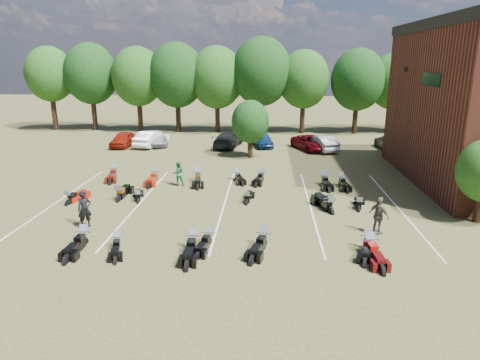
# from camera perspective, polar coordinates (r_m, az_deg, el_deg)

# --- Properties ---
(ground) EXTENTS (160.00, 160.00, 0.00)m
(ground) POSITION_cam_1_polar(r_m,az_deg,el_deg) (22.26, 4.88, -5.88)
(ground) COLOR brown
(ground) RESTS_ON ground
(car_0) EXTENTS (1.81, 4.23, 1.42)m
(car_0) POSITION_cam_1_polar(r_m,az_deg,el_deg) (43.13, -15.29, 5.26)
(car_0) COLOR maroon
(car_0) RESTS_ON ground
(car_1) EXTENTS (2.68, 4.89, 1.53)m
(car_1) POSITION_cam_1_polar(r_m,az_deg,el_deg) (42.62, -11.72, 5.44)
(car_1) COLOR silver
(car_1) RESTS_ON ground
(car_2) EXTENTS (3.77, 5.47, 1.39)m
(car_2) POSITION_cam_1_polar(r_m,az_deg,el_deg) (43.18, -11.33, 5.50)
(car_2) COLOR #909398
(car_2) RESTS_ON ground
(car_3) EXTENTS (2.89, 5.28, 1.45)m
(car_3) POSITION_cam_1_polar(r_m,az_deg,el_deg) (41.37, -1.58, 5.40)
(car_3) COLOR black
(car_3) RESTS_ON ground
(car_4) EXTENTS (2.33, 4.21, 1.35)m
(car_4) POSITION_cam_1_polar(r_m,az_deg,el_deg) (41.65, 3.07, 5.39)
(car_4) COLOR navy
(car_4) RESTS_ON ground
(car_5) EXTENTS (2.92, 4.60, 1.43)m
(car_5) POSITION_cam_1_polar(r_m,az_deg,el_deg) (40.39, 10.83, 4.85)
(car_5) COLOR beige
(car_5) RESTS_ON ground
(car_6) EXTENTS (3.88, 5.24, 1.32)m
(car_6) POSITION_cam_1_polar(r_m,az_deg,el_deg) (40.66, 9.40, 4.92)
(car_6) COLOR #62050D
(car_6) RESTS_ON ground
(car_7) EXTENTS (2.32, 5.26, 1.50)m
(car_7) POSITION_cam_1_polar(r_m,az_deg,el_deg) (42.52, 19.55, 4.81)
(car_7) COLOR #39393E
(car_7) RESTS_ON ground
(person_black) EXTENTS (0.82, 0.76, 1.88)m
(person_black) POSITION_cam_1_polar(r_m,az_deg,el_deg) (22.88, -20.02, -3.70)
(person_black) COLOR black
(person_black) RESTS_ON ground
(person_green) EXTENTS (0.94, 0.83, 1.64)m
(person_green) POSITION_cam_1_polar(r_m,az_deg,el_deg) (28.92, -8.25, 0.86)
(person_green) COLOR #286D3B
(person_green) RESTS_ON ground
(person_grey) EXTENTS (1.06, 1.14, 1.87)m
(person_grey) POSITION_cam_1_polar(r_m,az_deg,el_deg) (21.73, 18.03, -4.54)
(person_grey) COLOR #4F4C44
(person_grey) RESTS_ON ground
(motorcycle_0) EXTENTS (1.14, 2.09, 1.11)m
(motorcycle_0) POSITION_cam_1_polar(r_m,az_deg,el_deg) (20.25, -15.98, -8.75)
(motorcycle_0) COLOR black
(motorcycle_0) RESTS_ON ground
(motorcycle_1) EXTENTS (0.78, 2.43, 1.35)m
(motorcycle_1) POSITION_cam_1_polar(r_m,az_deg,el_deg) (21.05, -20.05, -8.16)
(motorcycle_1) COLOR black
(motorcycle_1) RESTS_ON ground
(motorcycle_2) EXTENTS (0.89, 2.52, 1.39)m
(motorcycle_2) POSITION_cam_1_polar(r_m,az_deg,el_deg) (19.46, -6.31, -9.24)
(motorcycle_2) COLOR black
(motorcycle_2) RESTS_ON ground
(motorcycle_3) EXTENTS (1.39, 2.54, 1.35)m
(motorcycle_3) POSITION_cam_1_polar(r_m,az_deg,el_deg) (19.68, 3.16, -8.87)
(motorcycle_3) COLOR black
(motorcycle_3) RESTS_ON ground
(motorcycle_4) EXTENTS (1.05, 2.24, 1.20)m
(motorcycle_4) POSITION_cam_1_polar(r_m,az_deg,el_deg) (19.91, -4.20, -8.58)
(motorcycle_4) COLOR black
(motorcycle_4) RESTS_ON ground
(motorcycle_5) EXTENTS (1.32, 2.41, 1.28)m
(motorcycle_5) POSITION_cam_1_polar(r_m,az_deg,el_deg) (20.23, 16.56, -8.83)
(motorcycle_5) COLOR black
(motorcycle_5) RESTS_ON ground
(motorcycle_6) EXTENTS (0.90, 2.47, 1.36)m
(motorcycle_6) POSITION_cam_1_polar(r_m,az_deg,el_deg) (19.80, 16.88, -9.41)
(motorcycle_6) COLOR #480A0A
(motorcycle_6) RESTS_ON ground
(motorcycle_7) EXTENTS (1.20, 2.34, 1.25)m
(motorcycle_7) POSITION_cam_1_polar(r_m,az_deg,el_deg) (27.01, -21.82, -3.05)
(motorcycle_7) COLOR #9C160B
(motorcycle_7) RESTS_ON ground
(motorcycle_8) EXTENTS (0.81, 2.53, 1.41)m
(motorcycle_8) POSITION_cam_1_polar(r_m,az_deg,el_deg) (26.73, -15.79, -2.68)
(motorcycle_8) COLOR black
(motorcycle_8) RESTS_ON ground
(motorcycle_9) EXTENTS (1.14, 2.10, 1.12)m
(motorcycle_9) POSITION_cam_1_polar(r_m,az_deg,el_deg) (26.13, -13.42, -2.94)
(motorcycle_9) COLOR black
(motorcycle_9) RESTS_ON ground
(motorcycle_10) EXTENTS (0.83, 2.05, 1.12)m
(motorcycle_10) POSITION_cam_1_polar(r_m,az_deg,el_deg) (25.15, 0.94, -3.23)
(motorcycle_10) COLOR black
(motorcycle_10) RESTS_ON ground
(motorcycle_11) EXTENTS (1.47, 2.43, 1.29)m
(motorcycle_11) POSITION_cam_1_polar(r_m,az_deg,el_deg) (24.94, 11.79, -3.75)
(motorcycle_11) COLOR black
(motorcycle_11) RESTS_ON ground
(motorcycle_12) EXTENTS (1.09, 2.16, 1.15)m
(motorcycle_12) POSITION_cam_1_polar(r_m,az_deg,el_deg) (24.98, 15.56, -3.97)
(motorcycle_12) COLOR black
(motorcycle_12) RESTS_ON ground
(motorcycle_13) EXTENTS (1.58, 2.64, 1.40)m
(motorcycle_13) POSITION_cam_1_polar(r_m,az_deg,el_deg) (24.24, 11.93, -4.33)
(motorcycle_13) COLOR black
(motorcycle_13) RESTS_ON ground
(motorcycle_14) EXTENTS (1.20, 2.60, 1.39)m
(motorcycle_14) POSITION_cam_1_polar(r_m,az_deg,el_deg) (32.13, -16.33, 0.37)
(motorcycle_14) COLOR #51100B
(motorcycle_14) RESTS_ON ground
(motorcycle_15) EXTENTS (0.79, 2.46, 1.37)m
(motorcycle_15) POSITION_cam_1_polar(r_m,az_deg,el_deg) (30.49, -11.16, -0.10)
(motorcycle_15) COLOR maroon
(motorcycle_15) RESTS_ON ground
(motorcycle_16) EXTENTS (1.25, 2.16, 1.15)m
(motorcycle_16) POSITION_cam_1_polar(r_m,az_deg,el_deg) (30.15, -0.41, 0.02)
(motorcycle_16) COLOR black
(motorcycle_16) RESTS_ON ground
(motorcycle_17) EXTENTS (1.17, 2.62, 1.41)m
(motorcycle_17) POSITION_cam_1_polar(r_m,az_deg,el_deg) (29.84, -5.59, -0.23)
(motorcycle_17) COLOR black
(motorcycle_17) RESTS_ON ground
(motorcycle_18) EXTENTS (1.20, 2.36, 1.26)m
(motorcycle_18) POSITION_cam_1_polar(r_m,az_deg,el_deg) (30.02, 2.95, -0.07)
(motorcycle_18) COLOR black
(motorcycle_18) RESTS_ON ground
(motorcycle_19) EXTENTS (0.93, 2.45, 1.34)m
(motorcycle_19) POSITION_cam_1_polar(r_m,az_deg,el_deg) (29.61, 11.04, -0.58)
(motorcycle_19) COLOR black
(motorcycle_19) RESTS_ON ground
(motorcycle_20) EXTENTS (0.93, 2.31, 1.26)m
(motorcycle_20) POSITION_cam_1_polar(r_m,az_deg,el_deg) (29.61, 13.24, -0.71)
(motorcycle_20) COLOR black
(motorcycle_20) RESTS_ON ground
(tree_line) EXTENTS (56.00, 6.00, 9.79)m
(tree_line) POSITION_cam_1_polar(r_m,az_deg,el_deg) (49.72, 3.23, 13.62)
(tree_line) COLOR black
(tree_line) RESTS_ON ground
(young_tree_midfield) EXTENTS (3.20, 3.20, 4.70)m
(young_tree_midfield) POSITION_cam_1_polar(r_m,az_deg,el_deg) (36.57, 1.37, 7.78)
(young_tree_midfield) COLOR black
(young_tree_midfield) RESTS_ON ground
(parking_lines) EXTENTS (20.10, 14.00, 0.01)m
(parking_lines) POSITION_cam_1_polar(r_m,az_deg,el_deg) (25.18, -2.09, -3.20)
(parking_lines) COLOR silver
(parking_lines) RESTS_ON ground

